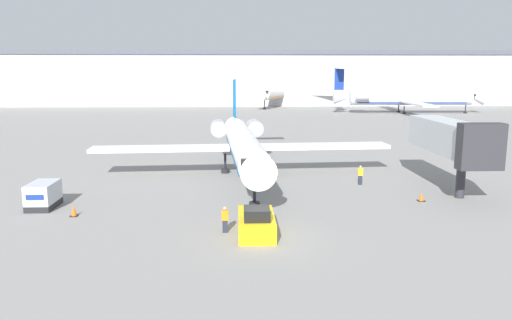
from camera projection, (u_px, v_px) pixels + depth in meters
name	position (u px, v px, depth m)	size (l,w,h in m)	color
ground_plane	(262.00, 239.00, 29.76)	(600.00, 600.00, 0.00)	gray
terminal_building	(241.00, 78.00, 146.42)	(180.00, 16.80, 15.56)	#B2B2B7
airplane_main	(242.00, 141.00, 48.10)	(28.74, 29.05, 9.04)	white
pushback_tug	(256.00, 223.00, 30.51)	(2.19, 4.52, 1.91)	yellow
luggage_cart	(43.00, 195.00, 36.33)	(1.75, 3.05, 1.88)	#232326
worker_near_tug	(225.00, 219.00, 30.75)	(0.40, 0.24, 1.66)	#232838
worker_by_wing	(360.00, 175.00, 43.71)	(0.40, 0.24, 1.72)	#232838
traffic_cone_left	(74.00, 211.00, 34.30)	(0.51, 0.51, 0.81)	black
traffic_cone_right	(421.00, 197.00, 38.33)	(0.55, 0.55, 0.68)	black
airplane_parked_far_left	(283.00, 91.00, 143.74)	(29.33, 37.75, 10.90)	white
airplane_parked_far_right	(406.00, 98.00, 117.10)	(35.09, 37.43, 10.57)	silver
jet_bridge	(451.00, 138.00, 40.90)	(3.20, 12.08, 6.19)	#2D2D33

